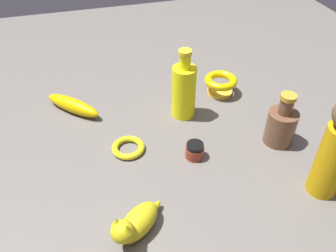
{
  "coord_description": "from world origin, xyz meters",
  "views": [
    {
      "loc": [
        -0.67,
        0.19,
        0.62
      ],
      "look_at": [
        0.0,
        0.0,
        0.05
      ],
      "focal_mm": 37.12,
      "sensor_mm": 36.0,
      "label": 1
    }
  ],
  "objects_px": {
    "bottle_tall": "(184,90)",
    "banana": "(73,105)",
    "bottle_short": "(281,125)",
    "bowl": "(221,83)",
    "cat_figurine": "(135,224)",
    "nail_polish_jar": "(195,150)",
    "bangle": "(128,148)"
  },
  "relations": [
    {
      "from": "bottle_tall",
      "to": "bottle_short",
      "type": "height_order",
      "value": "bottle_tall"
    },
    {
      "from": "banana",
      "to": "bangle",
      "type": "relative_size",
      "value": 2.2
    },
    {
      "from": "banana",
      "to": "bottle_short",
      "type": "xyz_separation_m",
      "value": [
        -0.28,
        -0.51,
        0.03
      ]
    },
    {
      "from": "bottle_short",
      "to": "bowl",
      "type": "bearing_deg",
      "value": 13.47
    },
    {
      "from": "bottle_tall",
      "to": "banana",
      "type": "relative_size",
      "value": 1.1
    },
    {
      "from": "banana",
      "to": "bowl",
      "type": "relative_size",
      "value": 1.84
    },
    {
      "from": "nail_polish_jar",
      "to": "bowl",
      "type": "distance_m",
      "value": 0.3
    },
    {
      "from": "bottle_short",
      "to": "bangle",
      "type": "bearing_deg",
      "value": 79.25
    },
    {
      "from": "bottle_tall",
      "to": "bangle",
      "type": "bearing_deg",
      "value": 120.27
    },
    {
      "from": "bangle",
      "to": "bottle_tall",
      "type": "bearing_deg",
      "value": -59.73
    },
    {
      "from": "cat_figurine",
      "to": "bottle_short",
      "type": "distance_m",
      "value": 0.46
    },
    {
      "from": "banana",
      "to": "bottle_tall",
      "type": "bearing_deg",
      "value": 27.52
    },
    {
      "from": "bottle_tall",
      "to": "banana",
      "type": "height_order",
      "value": "bottle_tall"
    },
    {
      "from": "nail_polish_jar",
      "to": "bangle",
      "type": "height_order",
      "value": "nail_polish_jar"
    },
    {
      "from": "cat_figurine",
      "to": "bangle",
      "type": "xyz_separation_m",
      "value": [
        0.25,
        -0.03,
        -0.02
      ]
    },
    {
      "from": "cat_figurine",
      "to": "banana",
      "type": "height_order",
      "value": "cat_figurine"
    },
    {
      "from": "bowl",
      "to": "bangle",
      "type": "xyz_separation_m",
      "value": [
        -0.18,
        0.33,
        -0.03
      ]
    },
    {
      "from": "bottle_tall",
      "to": "banana",
      "type": "xyz_separation_m",
      "value": [
        0.1,
        0.31,
        -0.06
      ]
    },
    {
      "from": "cat_figurine",
      "to": "banana",
      "type": "relative_size",
      "value": 0.65
    },
    {
      "from": "nail_polish_jar",
      "to": "cat_figurine",
      "type": "bearing_deg",
      "value": 133.35
    },
    {
      "from": "bottle_short",
      "to": "bowl",
      "type": "height_order",
      "value": "bottle_short"
    },
    {
      "from": "bottle_tall",
      "to": "bangle",
      "type": "xyz_separation_m",
      "value": [
        -0.11,
        0.18,
        -0.08
      ]
    },
    {
      "from": "cat_figurine",
      "to": "bowl",
      "type": "distance_m",
      "value": 0.56
    },
    {
      "from": "bottle_tall",
      "to": "cat_figurine",
      "type": "relative_size",
      "value": 1.69
    },
    {
      "from": "banana",
      "to": "nail_polish_jar",
      "type": "height_order",
      "value": "same"
    },
    {
      "from": "bottle_short",
      "to": "bangle",
      "type": "height_order",
      "value": "bottle_short"
    },
    {
      "from": "cat_figurine",
      "to": "nail_polish_jar",
      "type": "xyz_separation_m",
      "value": [
        0.18,
        -0.19,
        -0.01
      ]
    },
    {
      "from": "cat_figurine",
      "to": "banana",
      "type": "bearing_deg",
      "value": 11.26
    },
    {
      "from": "bangle",
      "to": "banana",
      "type": "bearing_deg",
      "value": 30.61
    },
    {
      "from": "cat_figurine",
      "to": "nail_polish_jar",
      "type": "bearing_deg",
      "value": -46.65
    },
    {
      "from": "bottle_short",
      "to": "banana",
      "type": "bearing_deg",
      "value": 61.16
    },
    {
      "from": "nail_polish_jar",
      "to": "bottle_tall",
      "type": "bearing_deg",
      "value": -8.6
    }
  ]
}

